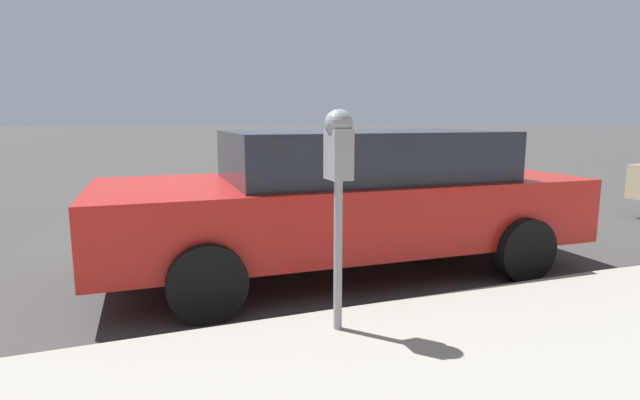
{
  "coord_description": "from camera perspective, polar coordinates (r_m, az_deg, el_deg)",
  "views": [
    {
      "loc": [
        -5.61,
        1.9,
        1.61
      ],
      "look_at": [
        -2.34,
        0.65,
        1.03
      ],
      "focal_mm": 28.0,
      "sensor_mm": 36.0,
      "label": 1
    }
  ],
  "objects": [
    {
      "name": "ground_plane",
      "position": [
        6.14,
        -2.12,
        -5.82
      ],
      "size": [
        220.0,
        220.0,
        0.0
      ],
      "primitive_type": "plane",
      "color": "#3D3A3A"
    },
    {
      "name": "car_red",
      "position": [
        5.28,
        3.26,
        0.4
      ],
      "size": [
        2.24,
        5.03,
        1.47
      ],
      "rotation": [
        0.0,
        0.0,
        -0.03
      ],
      "color": "#B21E19",
      "rests_on": "ground_plane"
    },
    {
      "name": "parking_meter",
      "position": [
        3.35,
        2.12,
        4.17
      ],
      "size": [
        0.21,
        0.19,
        1.53
      ],
      "color": "gray",
      "rests_on": "sidewalk"
    }
  ]
}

